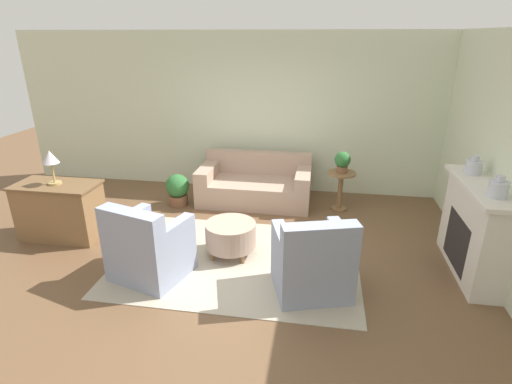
{
  "coord_description": "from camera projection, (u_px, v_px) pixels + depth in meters",
  "views": [
    {
      "loc": [
        0.96,
        -4.37,
        2.72
      ],
      "look_at": [
        0.15,
        0.55,
        0.75
      ],
      "focal_mm": 28.0,
      "sensor_mm": 36.0,
      "label": 1
    }
  ],
  "objects": [
    {
      "name": "potted_plant_on_side_table",
      "position": [
        343.0,
        161.0,
        6.36
      ],
      "size": [
        0.25,
        0.25,
        0.34
      ],
      "color": "brown",
      "rests_on": "side_table"
    },
    {
      "name": "table_lamp",
      "position": [
        50.0,
        160.0,
        5.36
      ],
      "size": [
        0.22,
        0.22,
        0.48
      ],
      "color": "tan",
      "rests_on": "dresser"
    },
    {
      "name": "ottoman_table",
      "position": [
        231.0,
        235.0,
        5.19
      ],
      "size": [
        0.66,
        0.66,
        0.45
      ],
      "color": "tan",
      "rests_on": "rug"
    },
    {
      "name": "potted_plant_floor",
      "position": [
        178.0,
        189.0,
        6.75
      ],
      "size": [
        0.39,
        0.39,
        0.54
      ],
      "color": "brown",
      "rests_on": "ground_plane"
    },
    {
      "name": "fireplace",
      "position": [
        475.0,
        227.0,
        4.72
      ],
      "size": [
        0.44,
        1.48,
        1.14
      ],
      "color": "silver",
      "rests_on": "ground_plane"
    },
    {
      "name": "side_table",
      "position": [
        341.0,
        185.0,
        6.51
      ],
      "size": [
        0.46,
        0.46,
        0.65
      ],
      "color": "olive",
      "rests_on": "ground_plane"
    },
    {
      "name": "armchair_right",
      "position": [
        313.0,
        263.0,
        4.39
      ],
      "size": [
        0.98,
        0.94,
        0.94
      ],
      "color": "#8E99B2",
      "rests_on": "rug"
    },
    {
      "name": "dresser",
      "position": [
        60.0,
        210.0,
        5.63
      ],
      "size": [
        1.14,
        0.59,
        0.8
      ],
      "color": "olive",
      "rests_on": "ground_plane"
    },
    {
      "name": "couch",
      "position": [
        255.0,
        185.0,
        6.92
      ],
      "size": [
        1.89,
        0.99,
        0.79
      ],
      "color": "tan",
      "rests_on": "ground_plane"
    },
    {
      "name": "vase_mantel_near",
      "position": [
        474.0,
        167.0,
        4.83
      ],
      "size": [
        0.19,
        0.19,
        0.23
      ],
      "color": "silver",
      "rests_on": "fireplace"
    },
    {
      "name": "vase_mantel_far",
      "position": [
        498.0,
        188.0,
        4.14
      ],
      "size": [
        0.19,
        0.19,
        0.24
      ],
      "color": "silver",
      "rests_on": "fireplace"
    },
    {
      "name": "armchair_left",
      "position": [
        148.0,
        249.0,
        4.68
      ],
      "size": [
        0.98,
        0.94,
        0.94
      ],
      "color": "#8E99B2",
      "rests_on": "rug"
    },
    {
      "name": "wall_back",
      "position": [
        268.0,
        114.0,
        7.14
      ],
      "size": [
        9.33,
        0.12,
        2.8
      ],
      "color": "beige",
      "rests_on": "ground_plane"
    },
    {
      "name": "ground_plane",
      "position": [
        238.0,
        261.0,
        5.15
      ],
      "size": [
        16.0,
        16.0,
        0.0
      ],
      "primitive_type": "plane",
      "color": "brown"
    },
    {
      "name": "rug",
      "position": [
        238.0,
        260.0,
        5.15
      ],
      "size": [
        3.06,
        2.18,
        0.01
      ],
      "color": "#B2A893",
      "rests_on": "ground_plane"
    }
  ]
}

